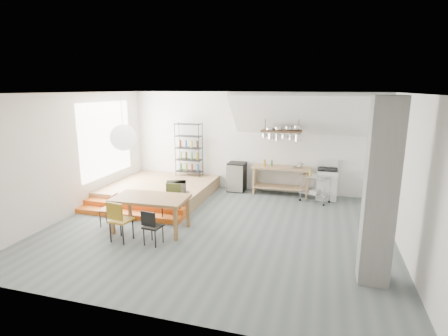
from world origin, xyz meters
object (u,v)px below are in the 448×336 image
(stove, at_px, (327,183))
(mini_fridge, at_px, (237,177))
(dining_table, at_px, (150,201))
(rolling_cart, at_px, (315,185))

(stove, distance_m, mini_fridge, 2.84)
(mini_fridge, bearing_deg, dining_table, -106.88)
(stove, distance_m, rolling_cart, 0.56)
(dining_table, height_order, rolling_cart, dining_table)
(dining_table, relative_size, mini_fridge, 1.87)
(rolling_cart, height_order, mini_fridge, mini_fridge)
(rolling_cart, xyz_separation_m, mini_fridge, (-2.51, 0.50, -0.05))
(stove, xyz_separation_m, rolling_cart, (-0.32, -0.46, 0.04))
(stove, bearing_deg, rolling_cart, -125.25)
(stove, height_order, mini_fridge, stove)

